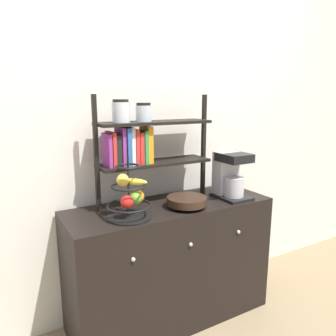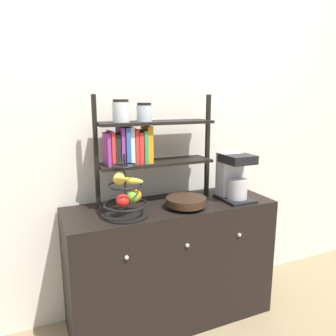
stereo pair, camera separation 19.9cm
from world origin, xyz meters
name	(u,v)px [view 2 (the right image)]	position (x,y,z in m)	size (l,w,h in m)	color
wall_back	(154,120)	(0.00, 0.50, 1.30)	(7.00, 0.05, 2.60)	silver
sideboard	(171,263)	(0.00, 0.23, 0.40)	(1.31, 0.47, 0.79)	black
coffee_maker	(233,176)	(0.42, 0.17, 0.94)	(0.19, 0.25, 0.30)	black
fruit_stand	(127,196)	(-0.31, 0.14, 0.91)	(0.25, 0.25, 0.36)	black
wooden_bowl	(186,202)	(0.06, 0.13, 0.83)	(0.25, 0.25, 0.06)	black
shelf_hutch	(140,140)	(-0.16, 0.32, 1.19)	(0.77, 0.20, 0.67)	black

